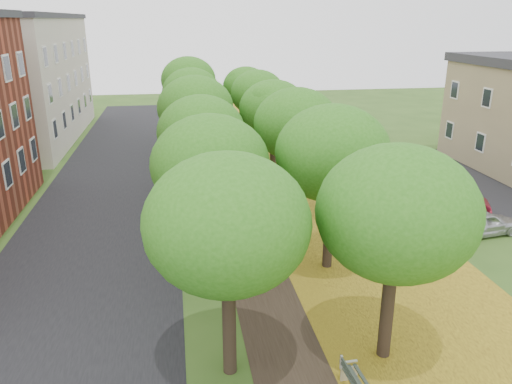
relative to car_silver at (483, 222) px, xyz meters
name	(u,v)px	position (x,y,z in m)	size (l,w,h in m)	color
ground	(302,363)	(-11.00, -7.97, -0.62)	(120.00, 120.00, 0.00)	#2D4C19
street_asphalt	(107,205)	(-18.50, 7.03, -0.62)	(8.00, 70.00, 0.01)	black
footpath	(239,198)	(-11.00, 7.03, -0.62)	(3.20, 70.00, 0.01)	black
leaf_verge	(321,194)	(-6.00, 7.03, -0.62)	(7.50, 70.00, 0.01)	gold
parking_lot	(444,182)	(2.50, 8.03, -0.62)	(9.00, 16.00, 0.01)	black
tree_row_west	(198,119)	(-13.20, 7.03, 4.12)	(4.29, 34.29, 6.59)	black
tree_row_east	(284,116)	(-8.40, 7.03, 4.12)	(4.29, 34.29, 6.59)	black
building_cream	(9,79)	(-28.00, 25.03, 4.59)	(10.30, 20.30, 10.40)	beige
car_silver	(483,222)	(0.00, 0.00, 0.00)	(1.46, 3.64, 1.24)	silver
car_red	(451,201)	(0.00, 2.97, 0.03)	(1.39, 3.97, 1.31)	maroon
car_grey	(422,177)	(0.38, 7.03, 0.10)	(2.01, 4.96, 1.44)	#313236
car_white	(415,167)	(1.00, 9.19, 0.07)	(2.30, 4.99, 1.39)	silver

